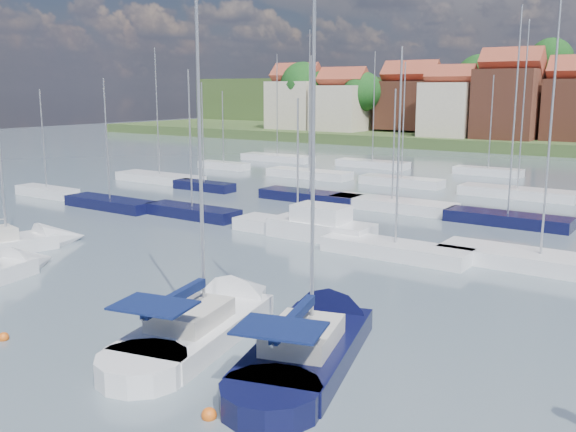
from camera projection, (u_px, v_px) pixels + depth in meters
The scene contains 8 objects.
ground at pixel (495, 203), 55.05m from camera, with size 260.00×260.00×0.00m, color #4B5C66.
sailboat_centre at pixel (216, 318), 26.36m from camera, with size 5.66×12.32×16.17m.
sailboat_navy at pixel (319, 337), 24.44m from camera, with size 6.39×12.53×16.76m.
sailboat_far at pixel (17, 245), 38.78m from camera, with size 4.58×10.01×12.93m.
buoy_c at pixel (4, 340), 25.03m from camera, with size 0.41×0.41×0.41m, color #D85914.
buoy_d at pixel (209, 418), 19.09m from camera, with size 0.47×0.47×0.47m, color #D85914.
buoy_e at pixel (327, 336), 25.40m from camera, with size 0.55×0.55×0.55m, color #D85914.
marina_field at pixel (501, 209), 49.98m from camera, with size 79.62×41.41×15.93m.
Camera 1 is at (15.95, -14.79, 9.65)m, focal length 40.00 mm.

